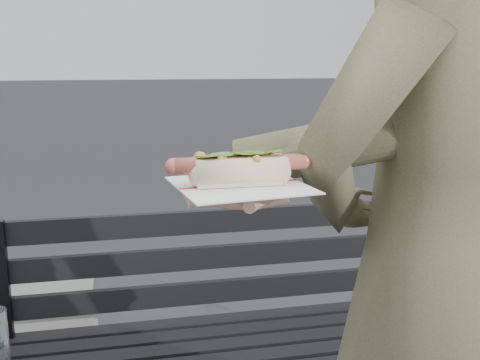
# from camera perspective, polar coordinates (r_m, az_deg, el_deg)

# --- Properties ---
(park_bench) EXTENTS (1.50, 0.44, 0.88)m
(park_bench) POSITION_cam_1_polar(r_m,az_deg,el_deg) (1.93, -3.23, -14.23)
(park_bench) COLOR black
(park_bench) RESTS_ON ground
(person) EXTENTS (0.81, 0.68, 1.89)m
(person) POSITION_cam_1_polar(r_m,az_deg,el_deg) (1.18, 19.02, -10.06)
(person) COLOR #4A4631
(person) RESTS_ON ground
(held_hotdog) EXTENTS (0.64, 0.32, 0.20)m
(held_hotdog) POSITION_cam_1_polar(r_m,az_deg,el_deg) (0.97, 10.64, 3.29)
(held_hotdog) COLOR #4A4631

